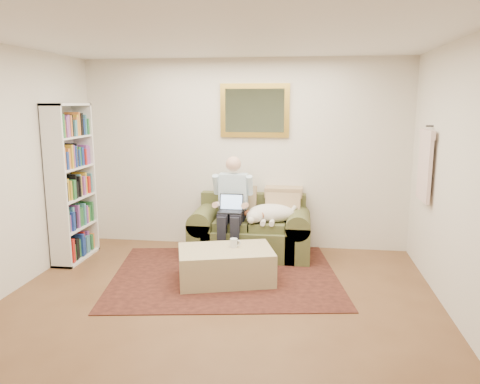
% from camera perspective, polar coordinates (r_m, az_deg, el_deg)
% --- Properties ---
extents(room_shell, '(4.51, 5.00, 2.61)m').
position_cam_1_polar(room_shell, '(4.40, -3.11, 1.56)').
color(room_shell, brown).
rests_on(room_shell, ground).
extents(rug, '(2.90, 2.47, 0.01)m').
position_cam_1_polar(rug, '(5.61, -1.81, -10.08)').
color(rug, black).
rests_on(rug, room_shell).
extents(sofa, '(1.57, 0.80, 0.94)m').
position_cam_1_polar(sofa, '(6.26, 1.32, -5.26)').
color(sofa, olive).
rests_on(sofa, room_shell).
extents(seated_man, '(0.52, 0.74, 1.32)m').
position_cam_1_polar(seated_man, '(6.05, -1.04, -2.01)').
color(seated_man, '#8CBDD8').
rests_on(seated_man, sofa).
extents(laptop, '(0.30, 0.24, 0.22)m').
position_cam_1_polar(laptop, '(5.99, -1.13, -1.84)').
color(laptop, black).
rests_on(laptop, seated_man).
extents(sleeping_dog, '(0.65, 0.41, 0.24)m').
position_cam_1_polar(sleeping_dog, '(6.07, 3.88, -2.58)').
color(sleeping_dog, white).
rests_on(sleeping_dog, sofa).
extents(ottoman, '(1.19, 0.93, 0.38)m').
position_cam_1_polar(ottoman, '(5.38, -1.75, -8.91)').
color(ottoman, tan).
rests_on(ottoman, room_shell).
extents(coffee_mug, '(0.08, 0.08, 0.10)m').
position_cam_1_polar(coffee_mug, '(5.37, -0.78, -6.22)').
color(coffee_mug, white).
rests_on(coffee_mug, ottoman).
extents(tv_remote, '(0.06, 0.15, 0.02)m').
position_cam_1_polar(tv_remote, '(5.51, -0.47, -6.22)').
color(tv_remote, black).
rests_on(tv_remote, ottoman).
extents(bookshelf, '(0.28, 0.80, 2.00)m').
position_cam_1_polar(bookshelf, '(6.32, -19.87, 1.03)').
color(bookshelf, white).
rests_on(bookshelf, room_shell).
extents(wall_mirror, '(0.94, 0.04, 0.72)m').
position_cam_1_polar(wall_mirror, '(6.41, 1.80, 9.89)').
color(wall_mirror, gold).
rests_on(wall_mirror, room_shell).
extents(hanging_shirt, '(0.06, 0.52, 0.90)m').
position_cam_1_polar(hanging_shirt, '(5.71, 21.65, 3.47)').
color(hanging_shirt, beige).
rests_on(hanging_shirt, room_shell).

